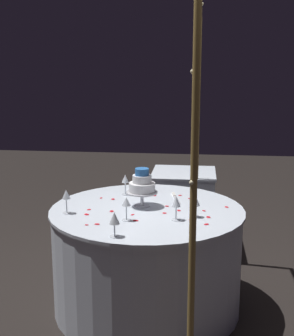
% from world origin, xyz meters
% --- Properties ---
extents(ground_plane, '(12.00, 12.00, 0.00)m').
position_xyz_m(ground_plane, '(0.00, 0.00, 0.00)').
color(ground_plane, black).
extents(decorative_arch, '(1.76, 0.06, 2.12)m').
position_xyz_m(decorative_arch, '(-0.00, 0.33, 1.36)').
color(decorative_arch, olive).
rests_on(decorative_arch, ground).
extents(main_table, '(1.35, 1.35, 0.74)m').
position_xyz_m(main_table, '(0.00, 0.00, 0.37)').
color(main_table, silver).
rests_on(main_table, ground).
extents(side_table, '(0.58, 0.58, 0.75)m').
position_xyz_m(side_table, '(-1.11, 0.21, 0.38)').
color(side_table, silver).
rests_on(side_table, ground).
extents(tiered_cake, '(0.22, 0.22, 0.27)m').
position_xyz_m(tiered_cake, '(-0.05, -0.04, 0.89)').
color(tiered_cake, silver).
rests_on(tiered_cake, main_table).
extents(wine_glass_0, '(0.06, 0.06, 0.16)m').
position_xyz_m(wine_glass_0, '(0.22, 0.21, 0.85)').
color(wine_glass_0, silver).
rests_on(wine_glass_0, main_table).
extents(wine_glass_1, '(0.06, 0.06, 0.15)m').
position_xyz_m(wine_glass_1, '(0.27, -0.10, 0.85)').
color(wine_glass_1, silver).
rests_on(wine_glass_1, main_table).
extents(wine_glass_2, '(0.06, 0.06, 0.16)m').
position_xyz_m(wine_glass_2, '(-0.33, -0.21, 0.85)').
color(wine_glass_2, silver).
rests_on(wine_glass_2, main_table).
extents(wine_glass_3, '(0.06, 0.06, 0.15)m').
position_xyz_m(wine_glass_3, '(0.56, -0.12, 0.84)').
color(wine_glass_3, silver).
rests_on(wine_glass_3, main_table).
extents(wine_glass_4, '(0.06, 0.06, 0.17)m').
position_xyz_m(wine_glass_4, '(0.17, -0.52, 0.86)').
color(wine_glass_4, silver).
rests_on(wine_glass_4, main_table).
extents(wine_glass_5, '(0.06, 0.06, 0.15)m').
position_xyz_m(wine_glass_5, '(0.15, 0.34, 0.84)').
color(wine_glass_5, silver).
rests_on(wine_glass_5, main_table).
extents(cake_knife, '(0.29, 0.08, 0.01)m').
position_xyz_m(cake_knife, '(-0.28, 0.18, 0.74)').
color(cake_knife, silver).
rests_on(cake_knife, main_table).
extents(rose_petal_0, '(0.04, 0.04, 0.00)m').
position_xyz_m(rose_petal_0, '(0.08, -0.39, 0.74)').
color(rose_petal_0, red).
rests_on(rose_petal_0, main_table).
extents(rose_petal_1, '(0.04, 0.04, 0.00)m').
position_xyz_m(rose_petal_1, '(0.27, -0.04, 0.74)').
color(rose_petal_1, red).
rests_on(rose_petal_1, main_table).
extents(rose_petal_2, '(0.05, 0.04, 0.00)m').
position_xyz_m(rose_petal_2, '(0.09, -0.23, 0.74)').
color(rose_petal_2, red).
rests_on(rose_petal_2, main_table).
extents(rose_petal_3, '(0.04, 0.04, 0.00)m').
position_xyz_m(rose_petal_3, '(-0.52, -0.12, 0.74)').
color(rose_petal_3, red).
rests_on(rose_petal_3, main_table).
extents(rose_petal_4, '(0.02, 0.03, 0.00)m').
position_xyz_m(rose_petal_4, '(0.39, -0.33, 0.74)').
color(rose_petal_4, red).
rests_on(rose_petal_4, main_table).
extents(rose_petal_5, '(0.03, 0.04, 0.00)m').
position_xyz_m(rose_petal_5, '(-0.36, 0.21, 0.74)').
color(rose_petal_5, red).
rests_on(rose_petal_5, main_table).
extents(rose_petal_6, '(0.05, 0.05, 0.00)m').
position_xyz_m(rose_petal_6, '(0.18, -0.38, 0.74)').
color(rose_petal_6, red).
rests_on(rose_petal_6, main_table).
extents(rose_petal_7, '(0.04, 0.03, 0.00)m').
position_xyz_m(rose_petal_7, '(-0.32, 0.02, 0.74)').
color(rose_petal_7, red).
rests_on(rose_petal_7, main_table).
extents(rose_petal_8, '(0.04, 0.05, 0.00)m').
position_xyz_m(rose_petal_8, '(-0.27, 0.29, 0.74)').
color(rose_petal_8, red).
rests_on(rose_petal_8, main_table).
extents(rose_petal_9, '(0.03, 0.04, 0.00)m').
position_xyz_m(rose_petal_9, '(-0.07, 0.13, 0.74)').
color(rose_petal_9, red).
rests_on(rose_petal_9, main_table).
extents(rose_petal_10, '(0.03, 0.03, 0.00)m').
position_xyz_m(rose_petal_10, '(0.21, 0.31, 0.74)').
color(rose_petal_10, red).
rests_on(rose_petal_10, main_table).
extents(rose_petal_11, '(0.03, 0.02, 0.00)m').
position_xyz_m(rose_petal_11, '(-0.21, -0.37, 0.74)').
color(rose_petal_11, red).
rests_on(rose_petal_11, main_table).
extents(rose_petal_12, '(0.04, 0.04, 0.00)m').
position_xyz_m(rose_petal_12, '(0.14, 0.42, 0.74)').
color(rose_petal_12, red).
rests_on(rose_petal_12, main_table).
extents(rose_petal_13, '(0.03, 0.03, 0.00)m').
position_xyz_m(rose_petal_13, '(0.15, -0.08, 0.74)').
color(rose_petal_13, red).
rests_on(rose_petal_13, main_table).
extents(rose_petal_14, '(0.04, 0.04, 0.00)m').
position_xyz_m(rose_petal_14, '(-0.19, -0.28, 0.74)').
color(rose_petal_14, red).
rests_on(rose_petal_14, main_table).
extents(rose_petal_15, '(0.03, 0.03, 0.00)m').
position_xyz_m(rose_petal_15, '(0.01, 0.39, 0.74)').
color(rose_petal_15, red).
rests_on(rose_petal_15, main_table).
extents(rose_petal_16, '(0.03, 0.04, 0.00)m').
position_xyz_m(rose_petal_16, '(0.09, 0.13, 0.74)').
color(rose_petal_16, red).
rests_on(rose_petal_16, main_table).
extents(rose_petal_17, '(0.04, 0.04, 0.00)m').
position_xyz_m(rose_petal_17, '(0.29, 0.41, 0.74)').
color(rose_petal_17, red).
rests_on(rose_petal_17, main_table).
extents(rose_petal_18, '(0.04, 0.03, 0.00)m').
position_xyz_m(rose_petal_18, '(0.03, 0.22, 0.74)').
color(rose_petal_18, red).
rests_on(rose_petal_18, main_table).
extents(rose_petal_19, '(0.04, 0.04, 0.00)m').
position_xyz_m(rose_petal_19, '(-0.09, 0.55, 0.74)').
color(rose_petal_19, red).
rests_on(rose_petal_19, main_table).
extents(rose_petal_20, '(0.03, 0.04, 0.00)m').
position_xyz_m(rose_petal_20, '(0.36, -0.27, 0.74)').
color(rose_petal_20, red).
rests_on(rose_petal_20, main_table).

